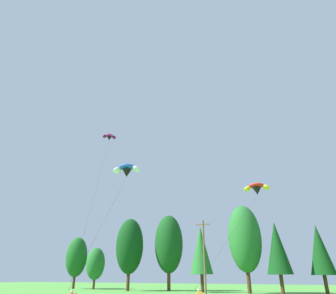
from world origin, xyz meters
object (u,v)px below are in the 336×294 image
Objects in this scene: parafoil_kite_mid_red_yellow at (257,188)px; parafoil_kite_far_blue_white at (127,170)px; utility_pole at (204,255)px; parafoil_kite_high_magenta at (109,137)px.

parafoil_kite_far_blue_white is at bearing -125.72° from parafoil_kite_mid_red_yellow.
parafoil_kite_high_magenta is (-14.86, -4.52, 19.53)m from utility_pole.
utility_pole is 17.39m from parafoil_kite_far_blue_white.
parafoil_kite_mid_red_yellow is 20.84m from parafoil_kite_far_blue_white.
utility_pole is 12.58m from parafoil_kite_mid_red_yellow.
parafoil_kite_high_magenta is 25.87m from parafoil_kite_mid_red_yellow.
utility_pole is 24.95m from parafoil_kite_high_magenta.
utility_pole is 0.43× the size of parafoil_kite_high_magenta.
parafoil_kite_high_magenta reaches higher than parafoil_kite_far_blue_white.
utility_pole is 0.76× the size of parafoil_kite_far_blue_white.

